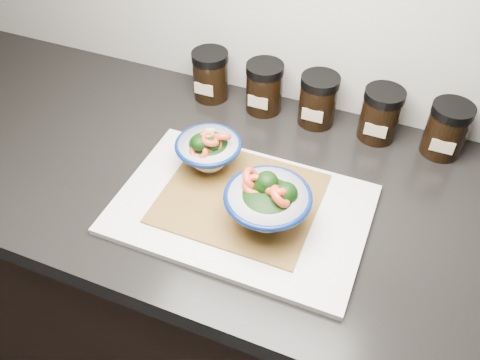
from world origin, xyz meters
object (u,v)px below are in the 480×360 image
at_px(spice_jar_a, 211,75).
at_px(spice_jar_c, 318,100).
at_px(bowl_left, 209,151).
at_px(spice_jar_d, 380,114).
at_px(cutting_board, 241,209).
at_px(spice_jar_b, 264,87).
at_px(bowl_right, 268,203).
at_px(spice_jar_e, 446,129).

xyz_separation_m(spice_jar_a, spice_jar_c, (0.25, 0.00, 0.00)).
bearing_deg(bowl_left, spice_jar_a, 113.78).
xyz_separation_m(bowl_left, spice_jar_d, (0.28, 0.23, 0.00)).
height_order(cutting_board, spice_jar_b, spice_jar_b).
bearing_deg(bowl_right, spice_jar_b, 111.23).
xyz_separation_m(cutting_board, spice_jar_a, (-0.20, 0.31, 0.05)).
xyz_separation_m(bowl_right, spice_jar_c, (-0.00, 0.33, -0.01)).
height_order(spice_jar_b, spice_jar_c, same).
xyz_separation_m(spice_jar_d, spice_jar_e, (0.13, 0.00, 0.00)).
distance_m(bowl_right, spice_jar_c, 0.33).
bearing_deg(spice_jar_b, bowl_left, -96.08).
bearing_deg(spice_jar_c, bowl_right, -89.16).
distance_m(spice_jar_b, spice_jar_d, 0.25).
distance_m(spice_jar_c, spice_jar_e, 0.26).
distance_m(spice_jar_c, spice_jar_d, 0.13).
relative_size(bowl_left, bowl_right, 0.85).
xyz_separation_m(cutting_board, spice_jar_c, (0.05, 0.31, 0.05)).
relative_size(cutting_board, spice_jar_b, 3.98).
distance_m(bowl_right, spice_jar_d, 0.35).
height_order(spice_jar_a, spice_jar_b, same).
relative_size(bowl_left, spice_jar_d, 1.12).
relative_size(bowl_left, spice_jar_a, 1.12).
distance_m(bowl_left, spice_jar_c, 0.28).
relative_size(cutting_board, spice_jar_c, 3.98).
bearing_deg(spice_jar_d, spice_jar_c, 180.00).
distance_m(bowl_right, spice_jar_b, 0.35).
height_order(spice_jar_a, spice_jar_d, same).
relative_size(bowl_left, spice_jar_c, 1.12).
relative_size(spice_jar_a, spice_jar_b, 1.00).
bearing_deg(spice_jar_c, spice_jar_b, 180.00).
relative_size(bowl_left, spice_jar_b, 1.12).
distance_m(spice_jar_a, spice_jar_d, 0.38).
bearing_deg(bowl_right, spice_jar_d, 68.63).
xyz_separation_m(spice_jar_b, spice_jar_e, (0.38, 0.00, 0.00)).
xyz_separation_m(bowl_right, spice_jar_e, (0.26, 0.33, -0.01)).
bearing_deg(spice_jar_c, spice_jar_d, 0.00).
bearing_deg(spice_jar_d, spice_jar_b, 180.00).
height_order(bowl_left, bowl_right, bowl_right).
distance_m(spice_jar_d, spice_jar_e, 0.13).
bearing_deg(spice_jar_a, bowl_right, -51.91).
xyz_separation_m(spice_jar_a, spice_jar_d, (0.38, 0.00, 0.00)).
relative_size(bowl_right, spice_jar_b, 1.33).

